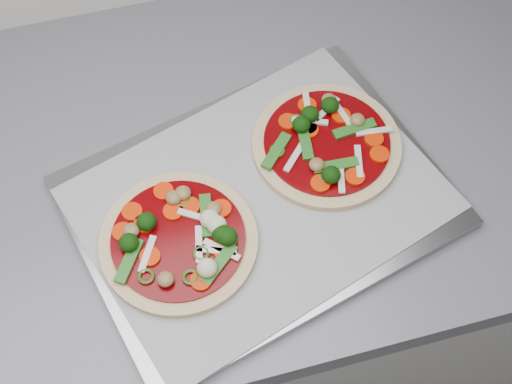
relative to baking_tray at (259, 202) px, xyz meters
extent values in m
cube|color=gray|center=(0.00, 0.00, 0.00)|extent=(0.52, 0.43, 0.01)
cube|color=#939298|center=(0.00, 0.00, 0.01)|extent=(0.50, 0.43, 0.00)
cylinder|color=tan|center=(-0.11, -0.04, 0.01)|extent=(0.20, 0.20, 0.01)
cylinder|color=#6C0002|center=(-0.11, -0.04, 0.02)|extent=(0.17, 0.17, 0.00)
cylinder|color=#F52F00|center=(-0.06, -0.07, 0.03)|extent=(0.03, 0.03, 0.00)
cylinder|color=#F52F00|center=(-0.09, 0.00, 0.03)|extent=(0.03, 0.03, 0.00)
cylinder|color=#F52F00|center=(-0.16, 0.01, 0.03)|extent=(0.03, 0.03, 0.00)
ellipsoid|color=olive|center=(-0.10, 0.02, 0.03)|extent=(0.02, 0.02, 0.01)
ellipsoid|color=#0D3505|center=(-0.06, -0.05, 0.03)|extent=(0.03, 0.03, 0.02)
ellipsoid|color=olive|center=(-0.09, 0.02, 0.03)|extent=(0.02, 0.02, 0.01)
torus|color=#324C12|center=(-0.05, -0.05, 0.03)|extent=(0.03, 0.03, 0.00)
ellipsoid|color=#0D3505|center=(-0.05, -0.05, 0.03)|extent=(0.03, 0.03, 0.02)
cylinder|color=#F52F00|center=(-0.10, -0.10, 0.03)|extent=(0.03, 0.03, 0.00)
ellipsoid|color=beige|center=(-0.06, -0.04, 0.03)|extent=(0.03, 0.03, 0.02)
ellipsoid|color=#0D3505|center=(-0.14, -0.01, 0.03)|extent=(0.03, 0.03, 0.02)
ellipsoid|color=beige|center=(-0.09, -0.09, 0.03)|extent=(0.03, 0.03, 0.02)
cylinder|color=#F52F00|center=(-0.06, -0.05, 0.03)|extent=(0.03, 0.03, 0.00)
cylinder|color=#F52F00|center=(-0.15, -0.05, 0.03)|extent=(0.03, 0.03, 0.00)
ellipsoid|color=olive|center=(-0.16, -0.01, 0.03)|extent=(0.03, 0.03, 0.01)
ellipsoid|color=olive|center=(-0.13, -0.09, 0.03)|extent=(0.02, 0.02, 0.01)
torus|color=#324C12|center=(-0.11, -0.09, 0.03)|extent=(0.02, 0.02, 0.00)
cube|color=beige|center=(-0.06, -0.06, 0.03)|extent=(0.04, 0.04, 0.00)
cylinder|color=#F52F00|center=(-0.11, 0.03, 0.03)|extent=(0.03, 0.03, 0.00)
torus|color=#324C12|center=(-0.16, -0.08, 0.03)|extent=(0.03, 0.03, 0.00)
cube|color=beige|center=(-0.07, -0.06, 0.03)|extent=(0.05, 0.02, 0.00)
cylinder|color=#F52F00|center=(-0.11, 0.00, 0.03)|extent=(0.03, 0.03, 0.00)
torus|color=#324C12|center=(-0.09, -0.06, 0.03)|extent=(0.02, 0.02, 0.00)
ellipsoid|color=#0D3505|center=(-0.17, -0.03, 0.03)|extent=(0.03, 0.03, 0.02)
torus|color=#324C12|center=(-0.09, 0.01, 0.03)|extent=(0.02, 0.02, 0.00)
cube|color=beige|center=(-0.08, -0.01, 0.03)|extent=(0.04, 0.03, 0.00)
cube|color=beige|center=(-0.09, -0.05, 0.03)|extent=(0.02, 0.05, 0.00)
ellipsoid|color=beige|center=(-0.07, -0.03, 0.03)|extent=(0.03, 0.03, 0.02)
cube|color=#2A701C|center=(-0.17, -0.05, 0.03)|extent=(0.04, 0.06, 0.00)
cube|color=#2A701C|center=(-0.07, -0.02, 0.03)|extent=(0.02, 0.06, 0.00)
ellipsoid|color=olive|center=(-0.06, -0.01, 0.03)|extent=(0.03, 0.03, 0.01)
cube|color=beige|center=(-0.15, -0.05, 0.03)|extent=(0.03, 0.05, 0.00)
cylinder|color=#F52F00|center=(-0.05, -0.01, 0.03)|extent=(0.03, 0.03, 0.00)
cylinder|color=#F52F00|center=(-0.17, -0.01, 0.03)|extent=(0.03, 0.03, 0.00)
cube|color=#2A701C|center=(-0.07, -0.08, 0.03)|extent=(0.05, 0.05, 0.00)
cylinder|color=#F52F00|center=(-0.15, -0.01, 0.03)|extent=(0.03, 0.03, 0.00)
cylinder|color=tan|center=(0.10, 0.05, 0.01)|extent=(0.26, 0.26, 0.01)
cylinder|color=#6C0002|center=(0.10, 0.05, 0.02)|extent=(0.22, 0.22, 0.00)
ellipsoid|color=olive|center=(0.12, 0.11, 0.03)|extent=(0.03, 0.03, 0.01)
cube|color=beige|center=(0.13, 0.01, 0.03)|extent=(0.02, 0.05, 0.00)
cube|color=#2A701C|center=(0.10, 0.01, 0.03)|extent=(0.06, 0.02, 0.00)
cylinder|color=#F52F00|center=(0.09, 0.07, 0.03)|extent=(0.03, 0.03, 0.00)
torus|color=#324C12|center=(0.07, 0.09, 0.03)|extent=(0.02, 0.02, 0.00)
cylinder|color=#F52F00|center=(0.08, -0.01, 0.03)|extent=(0.03, 0.03, 0.00)
ellipsoid|color=#0D3505|center=(0.09, 0.00, 0.03)|extent=(0.03, 0.03, 0.02)
cube|color=#2A701C|center=(0.14, 0.06, 0.03)|extent=(0.06, 0.02, 0.00)
cube|color=beige|center=(0.09, 0.11, 0.03)|extent=(0.02, 0.05, 0.00)
torus|color=#324C12|center=(0.04, 0.05, 0.03)|extent=(0.02, 0.02, 0.00)
torus|color=#324C12|center=(0.09, 0.00, 0.03)|extent=(0.03, 0.03, 0.00)
cube|color=beige|center=(0.10, -0.01, 0.03)|extent=(0.02, 0.05, 0.00)
cube|color=#2A701C|center=(0.04, 0.05, 0.03)|extent=(0.05, 0.05, 0.00)
ellipsoid|color=olive|center=(0.15, 0.07, 0.03)|extent=(0.03, 0.03, 0.01)
cube|color=beige|center=(0.09, 0.09, 0.03)|extent=(0.05, 0.03, 0.00)
cube|color=beige|center=(0.12, 0.10, 0.03)|extent=(0.04, 0.03, 0.00)
cylinder|color=#F52F00|center=(0.13, 0.08, 0.03)|extent=(0.04, 0.04, 0.00)
cylinder|color=#F52F00|center=(0.16, 0.04, 0.03)|extent=(0.03, 0.03, 0.00)
ellipsoid|color=#0D3505|center=(0.09, 0.09, 0.03)|extent=(0.03, 0.03, 0.02)
cylinder|color=#F52F00|center=(0.16, 0.01, 0.03)|extent=(0.03, 0.03, 0.00)
ellipsoid|color=#0D3505|center=(0.08, 0.08, 0.03)|extent=(0.03, 0.03, 0.02)
ellipsoid|color=#0D3505|center=(0.12, 0.10, 0.03)|extent=(0.03, 0.03, 0.02)
cube|color=beige|center=(0.14, 0.08, 0.03)|extent=(0.02, 0.05, 0.00)
ellipsoid|color=olive|center=(0.08, 0.02, 0.03)|extent=(0.03, 0.03, 0.01)
cube|color=#2A701C|center=(0.08, 0.06, 0.03)|extent=(0.02, 0.06, 0.00)
cylinder|color=#F52F00|center=(0.10, 0.11, 0.03)|extent=(0.03, 0.03, 0.00)
cube|color=beige|center=(0.06, 0.04, 0.03)|extent=(0.04, 0.04, 0.00)
cylinder|color=#F52F00|center=(0.12, -0.01, 0.03)|extent=(0.03, 0.03, 0.00)
cube|color=beige|center=(0.17, 0.05, 0.03)|extent=(0.05, 0.01, 0.00)
cylinder|color=#F52F00|center=(0.09, 0.08, 0.03)|extent=(0.04, 0.04, 0.00)
cylinder|color=#F52F00|center=(0.06, 0.09, 0.03)|extent=(0.03, 0.03, 0.00)
camera|label=1|loc=(-0.12, -0.42, 0.78)|focal=50.00mm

